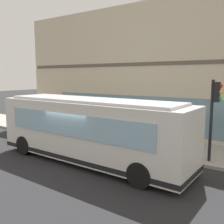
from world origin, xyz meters
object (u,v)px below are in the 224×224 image
at_px(traffic_light_near_corner, 215,105).
at_px(fire_hydrant, 127,129).
at_px(city_bus_nearside, 90,130).
at_px(pedestrian_near_hydrant, 42,118).
at_px(pedestrian_near_building_entrance, 77,122).
at_px(newspaper_vending_box, 84,123).

xyz_separation_m(traffic_light_near_corner, fire_hydrant, (2.45, 6.18, -2.30)).
relative_size(city_bus_nearside, fire_hydrant, 13.64).
relative_size(fire_hydrant, pedestrian_near_hydrant, 0.47).
xyz_separation_m(fire_hydrant, pedestrian_near_building_entrance, (-2.39, 2.37, 0.65)).
xyz_separation_m(fire_hydrant, pedestrian_near_hydrant, (-2.21, 6.05, 0.53)).
relative_size(traffic_light_near_corner, pedestrian_near_building_entrance, 2.17).
height_order(city_bus_nearside, pedestrian_near_building_entrance, city_bus_nearside).
relative_size(city_bus_nearside, traffic_light_near_corner, 2.65).
bearing_deg(pedestrian_near_hydrant, newspaper_vending_box, -52.29).
xyz_separation_m(fire_hydrant, newspaper_vending_box, (-0.30, 3.58, 0.09)).
bearing_deg(traffic_light_near_corner, fire_hydrant, 68.40).
relative_size(pedestrian_near_building_entrance, pedestrian_near_hydrant, 1.12).
xyz_separation_m(city_bus_nearside, newspaper_vending_box, (5.11, 4.80, -0.95)).
bearing_deg(pedestrian_near_hydrant, pedestrian_near_building_entrance, -92.84).
distance_m(fire_hydrant, newspaper_vending_box, 3.59).
bearing_deg(pedestrian_near_building_entrance, fire_hydrant, -44.80).
distance_m(city_bus_nearside, newspaper_vending_box, 7.08).
bearing_deg(pedestrian_near_hydrant, fire_hydrant, -69.96).
bearing_deg(traffic_light_near_corner, city_bus_nearside, 120.87).
height_order(city_bus_nearside, fire_hydrant, city_bus_nearside).
xyz_separation_m(traffic_light_near_corner, pedestrian_near_hydrant, (0.24, 12.23, -1.77)).
distance_m(city_bus_nearside, fire_hydrant, 5.64).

